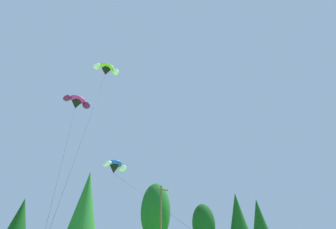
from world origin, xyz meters
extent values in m
cone|color=#0F3D14|center=(-10.45, 48.11, 5.24)|extent=(3.43, 3.43, 6.16)
cone|color=#236628|center=(-1.60, 47.59, 8.33)|extent=(4.51, 4.51, 9.78)
ellipsoid|color=#19561E|center=(9.41, 44.40, 6.98)|extent=(4.90, 4.90, 9.01)
ellipsoid|color=#144719|center=(19.91, 47.03, 5.51)|extent=(4.25, 4.25, 7.12)
cone|color=#144719|center=(25.53, 43.96, 6.90)|extent=(4.01, 4.01, 8.11)
cone|color=#144719|center=(34.32, 48.25, 6.97)|extent=(4.04, 4.04, 8.19)
cylinder|color=brown|center=(8.39, 39.27, 4.99)|extent=(0.26, 0.26, 9.98)
cube|color=brown|center=(8.39, 39.27, 9.38)|extent=(2.20, 0.14, 0.14)
ellipsoid|color=#93D633|center=(-2.81, 32.32, 24.21)|extent=(2.18, 1.46, 1.01)
ellipsoid|color=white|center=(-1.51, 32.43, 23.84)|extent=(1.32, 1.19, 1.20)
ellipsoid|color=white|center=(-4.12, 32.21, 23.84)|extent=(1.21, 1.18, 1.20)
cone|color=black|center=(-2.82, 32.43, 23.40)|extent=(1.27, 1.27, 1.01)
cylinder|color=black|center=(-4.12, 24.80, 12.04)|extent=(2.60, 15.28, 21.72)
ellipsoid|color=blue|center=(0.78, 37.50, 12.06)|extent=(2.72, 2.54, 1.00)
ellipsoid|color=white|center=(1.96, 38.20, 11.67)|extent=(1.71, 1.76, 1.21)
ellipsoid|color=white|center=(-0.40, 36.80, 11.67)|extent=(1.64, 1.68, 1.21)
cone|color=black|center=(0.70, 37.63, 11.22)|extent=(1.69, 1.69, 1.06)
cylinder|color=black|center=(3.41, 29.44, 6.15)|extent=(5.43, 16.40, 9.08)
ellipsoid|color=#D12893|center=(-5.64, 31.09, 17.33)|extent=(2.24, 1.90, 0.85)
ellipsoid|color=#66144C|center=(-4.53, 31.53, 16.99)|extent=(1.36, 1.37, 1.04)
ellipsoid|color=#66144C|center=(-6.75, 30.65, 16.99)|extent=(1.27, 1.31, 1.04)
cone|color=black|center=(-5.69, 31.20, 16.59)|extent=(1.39, 1.39, 0.92)
cylinder|color=black|center=(-5.55, 24.18, 8.66)|extent=(0.29, 14.04, 14.95)
camera|label=1|loc=(-4.85, 4.63, 1.91)|focal=25.51mm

